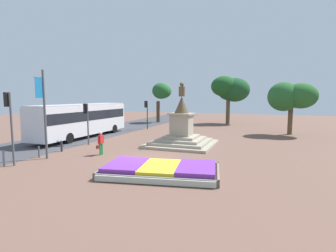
{
  "coord_description": "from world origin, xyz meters",
  "views": [
    {
      "loc": [
        6.61,
        -14.16,
        3.92
      ],
      "look_at": [
        0.75,
        1.36,
        2.06
      ],
      "focal_mm": 28.0,
      "sensor_mm": 36.0,
      "label": 1
    }
  ],
  "objects": [
    {
      "name": "ground_plane",
      "position": [
        0.0,
        0.0,
        0.0
      ],
      "size": [
        95.27,
        95.27,
        0.0
      ],
      "primitive_type": "plane",
      "color": "brown"
    },
    {
      "name": "street_asphalt_strip",
      "position": [
        -10.73,
        0.0,
        0.01
      ],
      "size": [
        6.67,
        83.36,
        0.01
      ],
      "primitive_type": "cube",
      "color": "#3D3D42",
      "rests_on": "ground_plane"
    },
    {
      "name": "flower_planter",
      "position": [
        1.71,
        -2.27,
        0.24
      ],
      "size": [
        6.31,
        4.23,
        0.54
      ],
      "color": "#38281C",
      "rests_on": "ground_plane"
    },
    {
      "name": "statue_monument",
      "position": [
        0.23,
        5.87,
        0.96
      ],
      "size": [
        5.18,
        5.18,
        5.06
      ],
      "color": "gray",
      "rests_on": "ground_plane"
    },
    {
      "name": "traffic_light_near_crossing",
      "position": [
        -6.88,
        -3.6,
        2.89
      ],
      "size": [
        0.41,
        0.28,
        4.16
      ],
      "color": "#4C5156",
      "rests_on": "ground_plane"
    },
    {
      "name": "traffic_light_mid_block",
      "position": [
        -7.11,
        3.41,
        2.37
      ],
      "size": [
        0.42,
        0.3,
        3.36
      ],
      "color": "#4C5156",
      "rests_on": "ground_plane"
    },
    {
      "name": "traffic_light_far_corner",
      "position": [
        -6.97,
        14.49,
        2.37
      ],
      "size": [
        0.41,
        0.3,
        3.43
      ],
      "color": "#2D2D33",
      "rests_on": "ground_plane"
    },
    {
      "name": "banner_pole",
      "position": [
        -6.39,
        -1.61,
        2.97
      ],
      "size": [
        0.16,
        0.71,
        5.57
      ],
      "color": "#4C5156",
      "rests_on": "ground_plane"
    },
    {
      "name": "city_bus",
      "position": [
        -10.0,
        6.47,
        1.85
      ],
      "size": [
        2.51,
        11.62,
        3.21
      ],
      "color": "silver",
      "rests_on": "ground_plane"
    },
    {
      "name": "pedestrian_with_handbag",
      "position": [
        -3.79,
        0.54,
        0.88
      ],
      "size": [
        0.25,
        0.73,
        1.58
      ],
      "color": "#338C4C",
      "rests_on": "ground_plane"
    },
    {
      "name": "kerb_bollard_south",
      "position": [
        -7.15,
        -3.93,
        0.5
      ],
      "size": [
        0.12,
        0.12,
        0.96
      ],
      "color": "slate",
      "rests_on": "ground_plane"
    },
    {
      "name": "kerb_bollard_mid_a",
      "position": [
        -7.07,
        -1.56,
        0.39
      ],
      "size": [
        0.11,
        0.11,
        0.74
      ],
      "color": "#4C5156",
      "rests_on": "ground_plane"
    },
    {
      "name": "kerb_bollard_mid_b",
      "position": [
        -7.08,
        0.46,
        0.42
      ],
      "size": [
        0.16,
        0.16,
        0.8
      ],
      "color": "#2D2D33",
      "rests_on": "ground_plane"
    },
    {
      "name": "park_tree_behind_statue",
      "position": [
        8.85,
        15.06,
        3.94
      ],
      "size": [
        4.71,
        3.35,
        5.41
      ],
      "color": "brown",
      "rests_on": "ground_plane"
    },
    {
      "name": "park_tree_far_right",
      "position": [
        1.55,
        24.78,
        5.0
      ],
      "size": [
        5.43,
        4.74,
        6.88
      ],
      "color": "brown",
      "rests_on": "ground_plane"
    },
    {
      "name": "park_tree_street_side",
      "position": [
        -8.47,
        22.99,
        4.72
      ],
      "size": [
        2.94,
        3.41,
        6.01
      ],
      "color": "#4C3823",
      "rests_on": "ground_plane"
    }
  ]
}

